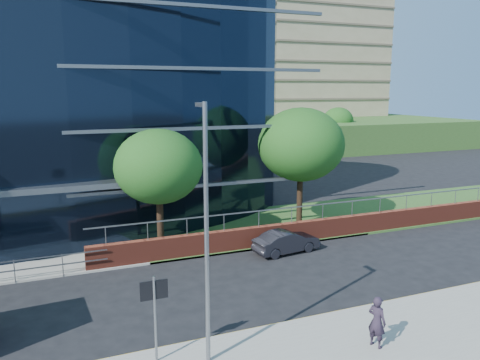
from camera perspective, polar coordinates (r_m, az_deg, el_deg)
name	(u,v)px	position (r m, az deg, el deg)	size (l,w,h in m)	color
grass_verge	(391,210)	(35.02, 17.92, -3.51)	(36.00, 8.00, 0.12)	#2D511E
retaining_wall	(379,222)	(29.65, 16.59, -4.90)	(34.00, 0.40, 2.11)	maroon
apartment_block	(245,73)	(78.15, 0.66, 12.87)	(60.00, 42.00, 30.00)	#2D511E
street_sign	(154,301)	(14.93, -10.40, -14.30)	(0.85, 0.09, 2.80)	slate
tree_far_c	(158,167)	(24.72, -9.92, 1.61)	(4.62, 4.62, 6.51)	black
tree_far_d	(301,145)	(28.76, 7.44, 4.29)	(5.28, 5.28, 7.44)	black
tree_dist_e	(239,122)	(59.27, -0.10, 7.13)	(4.62, 4.62, 6.51)	black
tree_dist_f	(338,120)	(68.56, 11.86, 7.14)	(4.29, 4.29, 6.05)	black
streetlight_east	(206,228)	(13.93, -4.14, -5.92)	(0.15, 0.77, 8.00)	slate
parked_car	(286,242)	(24.99, 5.68, -7.49)	(1.26, 3.62, 1.19)	black
pedestrian	(377,322)	(16.58, 16.35, -16.23)	(0.64, 0.42, 1.75)	#271E2D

